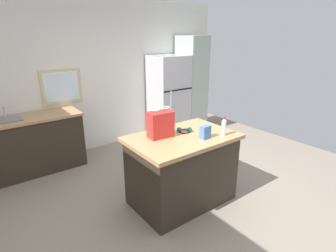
# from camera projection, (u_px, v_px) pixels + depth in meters

# --- Properties ---
(ground) EXTENTS (6.45, 6.45, 0.00)m
(ground) POSITION_uv_depth(u_px,v_px,m) (187.00, 203.00, 3.62)
(ground) COLOR gray
(back_wall) EXTENTS (5.37, 0.13, 2.74)m
(back_wall) POSITION_uv_depth(u_px,v_px,m) (100.00, 76.00, 5.09)
(back_wall) COLOR silver
(back_wall) RESTS_ON ground
(kitchen_island) EXTENTS (1.34, 0.89, 0.93)m
(kitchen_island) POSITION_uv_depth(u_px,v_px,m) (182.00, 169.00, 3.54)
(kitchen_island) COLOR #33281E
(kitchen_island) RESTS_ON ground
(refrigerator) EXTENTS (0.73, 0.67, 1.71)m
(refrigerator) POSITION_uv_depth(u_px,v_px,m) (169.00, 97.00, 5.72)
(refrigerator) COLOR #B7B7BC
(refrigerator) RESTS_ON ground
(tall_cabinet) EXTENTS (0.49, 0.59, 2.09)m
(tall_cabinet) POSITION_uv_depth(u_px,v_px,m) (191.00, 85.00, 6.02)
(tall_cabinet) COLOR #9EB2A8
(tall_cabinet) RESTS_ON ground
(sink_counter) EXTENTS (1.62, 0.62, 1.10)m
(sink_counter) POSITION_uv_depth(u_px,v_px,m) (29.00, 145.00, 4.30)
(sink_counter) COLOR #33281E
(sink_counter) RESTS_ON ground
(shopping_bag) EXTENTS (0.32, 0.20, 0.37)m
(shopping_bag) POSITION_uv_depth(u_px,v_px,m) (161.00, 124.00, 3.31)
(shopping_bag) COLOR red
(shopping_bag) RESTS_ON kitchen_island
(small_box) EXTENTS (0.14, 0.09, 0.16)m
(small_box) POSITION_uv_depth(u_px,v_px,m) (205.00, 132.00, 3.30)
(small_box) COLOR #4775B7
(small_box) RESTS_ON kitchen_island
(bottle) EXTENTS (0.06, 0.06, 0.25)m
(bottle) POSITION_uv_depth(u_px,v_px,m) (224.00, 127.00, 3.38)
(bottle) COLOR white
(bottle) RESTS_ON kitchen_island
(ear_defenders) EXTENTS (0.21, 0.21, 0.06)m
(ear_defenders) POSITION_uv_depth(u_px,v_px,m) (184.00, 130.00, 3.52)
(ear_defenders) COLOR black
(ear_defenders) RESTS_ON kitchen_island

